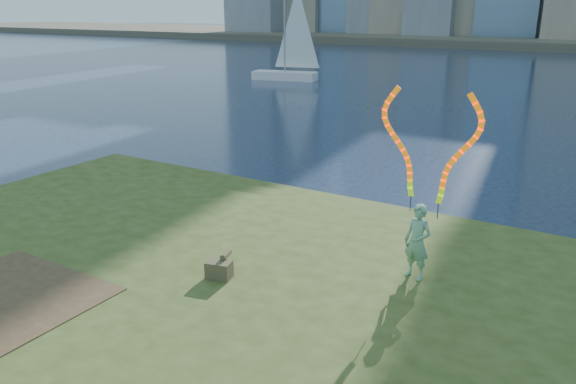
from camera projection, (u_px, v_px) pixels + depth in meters
The scene contains 5 objects.
ground at pixel (214, 298), 11.50m from camera, with size 320.00×320.00×0.00m, color #19253E.
grassy_knoll at pixel (128, 337), 9.54m from camera, with size 20.00×18.00×0.80m.
woman_with_ribbons at pixel (422, 205), 10.20m from camera, with size 1.92×0.58×3.86m.
canvas_bag at pixel (220, 269), 10.57m from camera, with size 0.53×0.59×0.44m.
sailboat at pixel (288, 62), 45.44m from camera, with size 5.61×2.76×8.42m.
Camera 1 is at (6.64, -7.95, 5.66)m, focal length 35.00 mm.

